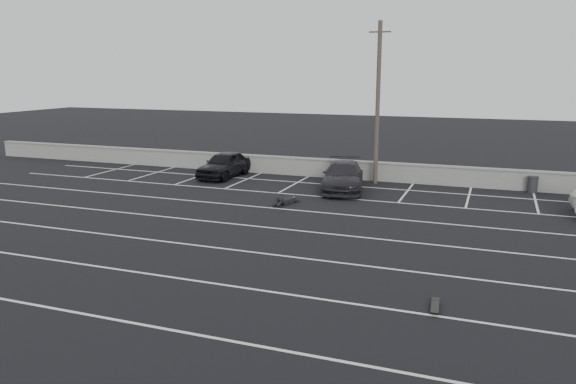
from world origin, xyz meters
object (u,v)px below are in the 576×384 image
at_px(skateboard, 435,306).
at_px(car_right, 343,176).
at_px(utility_pole, 378,103).
at_px(trash_bin, 532,184).
at_px(person, 289,198).
at_px(car_left, 224,164).

bearing_deg(skateboard, car_right, 109.96).
xyz_separation_m(utility_pole, trash_bin, (7.89, 0.40, -3.90)).
relative_size(person, skateboard, 2.78).
distance_m(car_left, skateboard, 19.83).
bearing_deg(skateboard, trash_bin, 75.18).
height_order(trash_bin, person, trash_bin).
height_order(car_left, utility_pole, utility_pole).
bearing_deg(utility_pole, car_left, -171.95).
relative_size(trash_bin, person, 0.37).
xyz_separation_m(person, skateboard, (7.68, -9.79, -0.14)).
xyz_separation_m(car_left, trash_bin, (16.42, 1.61, -0.31)).
height_order(utility_pole, trash_bin, utility_pole).
distance_m(utility_pole, skateboard, 17.07).
bearing_deg(utility_pole, car_right, -117.19).
bearing_deg(person, utility_pole, 77.35).
relative_size(car_left, utility_pole, 0.51).
bearing_deg(car_right, person, -125.82).
bearing_deg(trash_bin, utility_pole, -177.10).
relative_size(car_left, trash_bin, 5.18).
xyz_separation_m(car_right, person, (-1.60, -3.68, -0.50)).
relative_size(car_left, car_right, 0.87).
height_order(trash_bin, skateboard, trash_bin).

